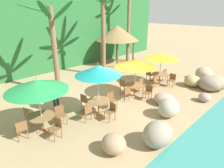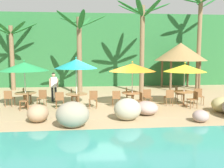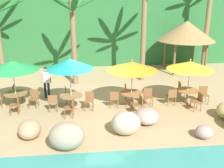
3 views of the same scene
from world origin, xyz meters
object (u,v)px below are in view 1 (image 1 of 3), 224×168
Objects in this scene: chair_orange_seaward at (142,84)px; chair_orange_right at (148,91)px; chair_green_seaward at (60,114)px; chair_yellow_left at (154,80)px; dining_table_green at (42,118)px; palm_tree_second at (53,34)px; chair_teal_seaward at (111,99)px; chair_teal_left at (87,111)px; umbrella_orange at (136,63)px; chair_yellow_seaward at (166,74)px; waiter_in_white at (55,93)px; chair_teal_inland at (85,100)px; chair_green_left at (21,128)px; dining_table_yellow at (160,76)px; palapa_hut at (117,33)px; dining_table_teal at (99,103)px; dining_table_orange at (135,87)px; chair_yellow_right at (172,79)px; chair_yellow_inland at (149,74)px; chair_green_inland at (29,115)px; chair_green_right at (56,126)px; umbrella_green at (37,85)px; umbrella_teal at (98,70)px; chair_orange_left at (126,93)px; chair_orange_inland at (123,85)px; chair_teal_right at (111,110)px; umbrella_yellow at (162,56)px; palm_tree_third at (103,18)px.

chair_orange_right is (-0.65, -0.91, 0.00)m from chair_orange_seaward.
chair_green_seaward and chair_yellow_left have the same top height.
dining_table_green is 6.45m from chair_orange_seaward.
chair_teal_seaward is at bearing -78.99° from palm_tree_second.
umbrella_orange is at bearing 3.13° from chair_teal_left.
chair_orange_right is at bearing -165.17° from chair_yellow_seaward.
palm_tree_second is at bearing 57.39° from waiter_in_white.
chair_orange_right is at bearing -25.69° from chair_teal_inland.
chair_green_left is 0.79× the size of dining_table_yellow.
chair_teal_inland is 0.22× the size of palapa_hut.
dining_table_teal is 0.86m from chair_teal_inland.
chair_yellow_seaward is at bearing 1.52° from dining_table_orange.
chair_yellow_right is 8.11m from palm_tree_second.
chair_yellow_seaward and chair_yellow_inland have the same top height.
chair_green_inland is 0.22× the size of palapa_hut.
chair_teal_left is at bearing 4.56° from chair_green_right.
umbrella_green is 2.84× the size of chair_teal_seaward.
umbrella_teal is 3.01× the size of chair_teal_inland.
dining_table_yellow is at bearing 6.70° from chair_yellow_left.
chair_yellow_inland is (6.60, 1.14, 0.00)m from chair_teal_left.
chair_yellow_right reaches higher than dining_table_green.
chair_teal_seaward is (0.85, -0.02, -1.76)m from umbrella_teal.
waiter_in_white is (-2.22, 1.74, 0.47)m from chair_teal_seaward.
umbrella_green is at bearing 173.24° from chair_orange_left.
umbrella_teal is at bearing 173.52° from chair_yellow_right.
chair_orange_left is 3.97m from chair_yellow_right.
palapa_hut is at bearing 71.40° from dining_table_yellow.
waiter_in_white reaches higher than dining_table_orange.
umbrella_teal is 1.65m from dining_table_teal.
umbrella_green is 0.95× the size of umbrella_teal.
chair_green_inland is 1.00× the size of chair_orange_seaward.
chair_teal_inland is 4.41m from palm_tree_second.
chair_green_seaward reaches higher than dining_table_teal.
chair_green_seaward and chair_yellow_seaward have the same top height.
umbrella_orange reaches higher than chair_yellow_left.
chair_green_left reaches higher than dining_table_teal.
chair_teal_left is at bearing -177.24° from chair_orange_left.
chair_green_inland is at bearing 154.05° from dining_table_teal.
dining_table_orange is at bearing -5.07° from dining_table_green.
chair_green_left and chair_yellow_inland have the same top height.
chair_orange_inland is at bearing -47.75° from palm_tree_second.
chair_green_inland is 1.00× the size of chair_teal_right.
umbrella_yellow reaches higher than chair_teal_seaward.
palm_tree_third is (4.54, 3.54, 3.84)m from chair_teal_inland.
chair_teal_left is 5.76m from chair_yellow_left.
chair_yellow_inland is at bearing 2.61° from chair_green_left.
chair_yellow_inland is (3.71, 1.00, 0.00)m from chair_orange_left.
palm_tree_second is at bearing 89.34° from chair_teal_right.
chair_yellow_right is at bearing -18.14° from waiter_in_white.
chair_green_right is 0.51× the size of waiter_in_white.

